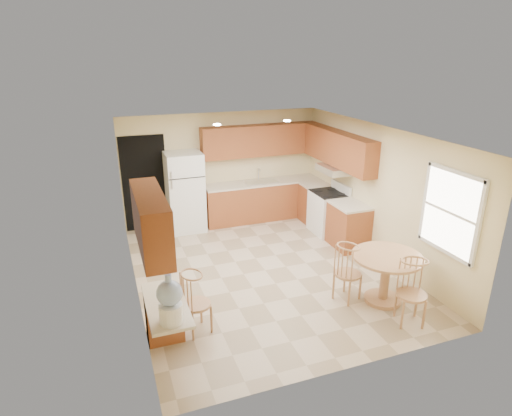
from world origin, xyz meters
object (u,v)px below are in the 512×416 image
object	(u,v)px
chair_table_b	(417,290)
water_crock	(170,301)
chair_table_a	(352,269)
refrigerator	(185,192)
stove	(328,212)
dining_table	(386,272)
chair_desk	(197,300)

from	to	relation	value
chair_table_b	water_crock	distance (m)	3.43
chair_table_b	chair_table_a	bearing A→B (deg)	-39.41
refrigerator	chair_table_b	distance (m)	5.26
refrigerator	water_crock	size ratio (longest dim) A/B	2.80
stove	chair_table_a	xyz separation A→B (m)	(-1.04, -2.60, 0.11)
refrigerator	chair_table_a	world-z (taller)	refrigerator
dining_table	chair_table_b	size ratio (longest dim) A/B	1.10
refrigerator	chair_table_a	xyz separation A→B (m)	(1.83, -3.82, -0.30)
dining_table	water_crock	bearing A→B (deg)	-171.00
chair_table_b	chair_desk	bearing A→B (deg)	3.57
water_crock	dining_table	bearing A→B (deg)	9.00
refrigerator	chair_desk	size ratio (longest dim) A/B	1.89
stove	water_crock	world-z (taller)	water_crock
chair_table_a	water_crock	distance (m)	3.00
stove	chair_table_b	size ratio (longest dim) A/B	1.11
refrigerator	chair_desk	bearing A→B (deg)	-98.89
chair_table_a	chair_table_b	size ratio (longest dim) A/B	0.97
dining_table	water_crock	size ratio (longest dim) A/B	1.73
chair_table_a	water_crock	size ratio (longest dim) A/B	1.52
refrigerator	dining_table	xyz separation A→B (m)	(2.35, -3.98, -0.35)
dining_table	chair_table_a	xyz separation A→B (m)	(-0.52, 0.16, 0.05)
dining_table	chair_table_a	world-z (taller)	chair_table_a
chair_table_b	chair_desk	world-z (taller)	chair_table_b
stove	water_crock	distance (m)	5.16
dining_table	chair_desk	xyz separation A→B (m)	(-2.95, 0.15, 0.04)
chair_table_b	chair_desk	size ratio (longest dim) A/B	1.06
chair_table_a	chair_table_b	distance (m)	1.02
refrigerator	stove	size ratio (longest dim) A/B	1.60
dining_table	chair_table_a	distance (m)	0.55
stove	chair_table_b	world-z (taller)	stove
chair_table_a	water_crock	world-z (taller)	water_crock
chair_table_a	refrigerator	bearing A→B (deg)	-177.70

